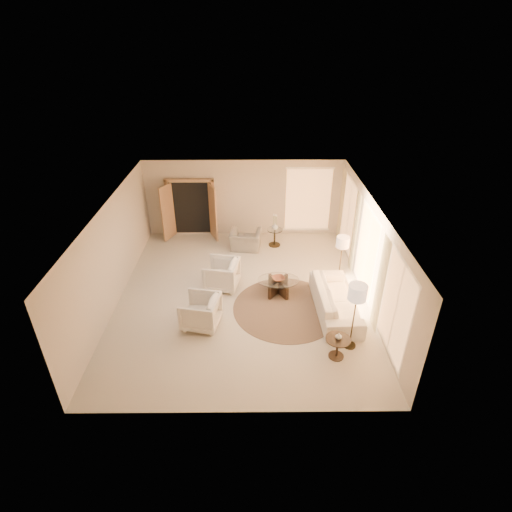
{
  "coord_description": "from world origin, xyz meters",
  "views": [
    {
      "loc": [
        0.32,
        -9.39,
        6.78
      ],
      "look_at": [
        0.4,
        0.4,
        1.1
      ],
      "focal_mm": 28.0,
      "sensor_mm": 36.0,
      "label": 1
    }
  ],
  "objects_px": {
    "end_table": "(338,344)",
    "side_vase": "(275,226)",
    "end_vase": "(339,336)",
    "accent_chair": "(246,237)",
    "floor_lamp_far": "(357,295)",
    "coffee_table": "(278,285)",
    "side_table": "(275,236)",
    "sofa": "(335,300)",
    "floor_lamp_near": "(343,244)",
    "armchair_right": "(200,310)",
    "bowl": "(278,279)",
    "armchair_left": "(222,273)"
  },
  "relations": [
    {
      "from": "armchair_right",
      "to": "floor_lamp_near",
      "type": "distance_m",
      "value": 4.48
    },
    {
      "from": "armchair_right",
      "to": "end_table",
      "type": "height_order",
      "value": "armchair_right"
    },
    {
      "from": "sofa",
      "to": "side_table",
      "type": "xyz_separation_m",
      "value": [
        -1.45,
        3.79,
        0.0
      ]
    },
    {
      "from": "coffee_table",
      "to": "side_table",
      "type": "distance_m",
      "value": 2.91
    },
    {
      "from": "armchair_left",
      "to": "floor_lamp_far",
      "type": "height_order",
      "value": "floor_lamp_far"
    },
    {
      "from": "accent_chair",
      "to": "floor_lamp_far",
      "type": "relative_size",
      "value": 0.58
    },
    {
      "from": "sofa",
      "to": "armchair_left",
      "type": "bearing_deg",
      "value": 66.78
    },
    {
      "from": "armchair_left",
      "to": "accent_chair",
      "type": "xyz_separation_m",
      "value": [
        0.67,
        2.34,
        -0.03
      ]
    },
    {
      "from": "accent_chair",
      "to": "end_vase",
      "type": "relative_size",
      "value": 6.69
    },
    {
      "from": "accent_chair",
      "to": "floor_lamp_near",
      "type": "relative_size",
      "value": 0.67
    },
    {
      "from": "sofa",
      "to": "end_table",
      "type": "distance_m",
      "value": 1.74
    },
    {
      "from": "accent_chair",
      "to": "floor_lamp_far",
      "type": "xyz_separation_m",
      "value": [
        2.6,
        -4.92,
        1.06
      ]
    },
    {
      "from": "accent_chair",
      "to": "bowl",
      "type": "bearing_deg",
      "value": 117.44
    },
    {
      "from": "coffee_table",
      "to": "side_vase",
      "type": "relative_size",
      "value": 5.34
    },
    {
      "from": "coffee_table",
      "to": "side_vase",
      "type": "bearing_deg",
      "value": 89.29
    },
    {
      "from": "bowl",
      "to": "accent_chair",
      "type": "bearing_deg",
      "value": 110.2
    },
    {
      "from": "coffee_table",
      "to": "bowl",
      "type": "relative_size",
      "value": 3.5
    },
    {
      "from": "armchair_left",
      "to": "side_vase",
      "type": "bearing_deg",
      "value": 157.34
    },
    {
      "from": "floor_lamp_near",
      "to": "accent_chair",
      "type": "bearing_deg",
      "value": 143.13
    },
    {
      "from": "accent_chair",
      "to": "bowl",
      "type": "distance_m",
      "value": 2.84
    },
    {
      "from": "accent_chair",
      "to": "floor_lamp_far",
      "type": "bearing_deg",
      "value": 125.11
    },
    {
      "from": "floor_lamp_near",
      "to": "side_vase",
      "type": "relative_size",
      "value": 6.52
    },
    {
      "from": "floor_lamp_near",
      "to": "floor_lamp_far",
      "type": "distance_m",
      "value": 2.8
    },
    {
      "from": "end_table",
      "to": "accent_chair",
      "type": "bearing_deg",
      "value": 112.7
    },
    {
      "from": "sofa",
      "to": "floor_lamp_near",
      "type": "xyz_separation_m",
      "value": [
        0.37,
        1.42,
        0.94
      ]
    },
    {
      "from": "armchair_left",
      "to": "side_table",
      "type": "distance_m",
      "value": 3.08
    },
    {
      "from": "end_table",
      "to": "sofa",
      "type": "bearing_deg",
      "value": 81.34
    },
    {
      "from": "side_table",
      "to": "bowl",
      "type": "height_order",
      "value": "side_table"
    },
    {
      "from": "armchair_left",
      "to": "armchair_right",
      "type": "bearing_deg",
      "value": -3.01
    },
    {
      "from": "end_table",
      "to": "side_vase",
      "type": "relative_size",
      "value": 2.47
    },
    {
      "from": "armchair_left",
      "to": "coffee_table",
      "type": "bearing_deg",
      "value": 89.24
    },
    {
      "from": "coffee_table",
      "to": "end_table",
      "type": "relative_size",
      "value": 2.17
    },
    {
      "from": "floor_lamp_near",
      "to": "end_vase",
      "type": "bearing_deg",
      "value": -101.38
    },
    {
      "from": "accent_chair",
      "to": "side_vase",
      "type": "distance_m",
      "value": 1.08
    },
    {
      "from": "bowl",
      "to": "armchair_left",
      "type": "bearing_deg",
      "value": 168.66
    },
    {
      "from": "accent_chair",
      "to": "coffee_table",
      "type": "relative_size",
      "value": 0.81
    },
    {
      "from": "sofa",
      "to": "bowl",
      "type": "xyz_separation_m",
      "value": [
        -1.49,
        0.88,
        0.11
      ]
    },
    {
      "from": "floor_lamp_far",
      "to": "bowl",
      "type": "bearing_deg",
      "value": 125.75
    },
    {
      "from": "end_table",
      "to": "floor_lamp_near",
      "type": "distance_m",
      "value": 3.34
    },
    {
      "from": "side_vase",
      "to": "armchair_left",
      "type": "bearing_deg",
      "value": -123.23
    },
    {
      "from": "armchair_right",
      "to": "coffee_table",
      "type": "distance_m",
      "value": 2.52
    },
    {
      "from": "coffee_table",
      "to": "floor_lamp_far",
      "type": "distance_m",
      "value": 3.03
    },
    {
      "from": "end_vase",
      "to": "side_vase",
      "type": "height_order",
      "value": "side_vase"
    },
    {
      "from": "armchair_left",
      "to": "side_vase",
      "type": "xyz_separation_m",
      "value": [
        1.69,
        2.58,
        0.26
      ]
    },
    {
      "from": "sofa",
      "to": "end_table",
      "type": "height_order",
      "value": "sofa"
    },
    {
      "from": "armchair_right",
      "to": "end_table",
      "type": "relative_size",
      "value": 1.6
    },
    {
      "from": "armchair_right",
      "to": "side_table",
      "type": "distance_m",
      "value": 4.82
    },
    {
      "from": "floor_lamp_far",
      "to": "end_vase",
      "type": "distance_m",
      "value": 1.03
    },
    {
      "from": "bowl",
      "to": "armchair_right",
      "type": "bearing_deg",
      "value": -145.6
    },
    {
      "from": "sofa",
      "to": "floor_lamp_near",
      "type": "relative_size",
      "value": 1.65
    }
  ]
}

